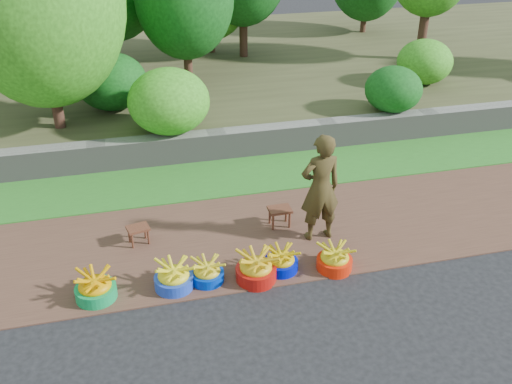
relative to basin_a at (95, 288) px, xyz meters
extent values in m
plane|color=black|center=(2.28, -0.34, -0.18)|extent=(120.00, 120.00, 0.00)
cube|color=#523428|center=(2.28, 0.91, -0.17)|extent=(80.00, 2.50, 0.02)
cube|color=#2B7723|center=(2.28, 2.91, -0.16)|extent=(80.00, 1.50, 0.04)
cube|color=slate|center=(2.28, 3.76, 0.10)|extent=(80.00, 0.35, 0.55)
cube|color=#434527|center=(2.28, 8.66, 0.07)|extent=(80.00, 10.00, 0.50)
cylinder|color=#3E241A|center=(-0.62, 4.85, 1.05)|extent=(0.21, 0.21, 1.46)
ellipsoid|color=#3B951F|center=(-0.62, 4.85, 2.69)|extent=(3.04, 3.04, 3.80)
cylinder|color=#3E241A|center=(3.20, 9.43, 0.85)|extent=(0.17, 0.17, 1.06)
cylinder|color=#3E241A|center=(2.20, 6.84, 0.98)|extent=(0.20, 0.20, 1.32)
cylinder|color=#3E241A|center=(8.17, 10.57, 0.86)|extent=(0.18, 0.18, 1.08)
cylinder|color=#3E241A|center=(8.46, 7.44, 1.21)|extent=(0.24, 0.24, 1.78)
cylinder|color=#3E241A|center=(3.96, 8.81, 1.10)|extent=(0.22, 0.22, 1.55)
cylinder|color=#3E241A|center=(0.56, 8.39, 1.19)|extent=(0.23, 0.23, 1.73)
ellipsoid|color=#3B951F|center=(7.55, 5.59, 0.83)|extent=(1.28, 1.28, 1.02)
ellipsoid|color=#115015|center=(0.44, 5.62, 0.91)|extent=(1.46, 1.46, 1.17)
ellipsoid|color=#3B951F|center=(1.46, 4.09, 0.94)|extent=(1.54, 1.54, 1.23)
ellipsoid|color=#115015|center=(6.04, 4.09, 0.79)|extent=(1.17, 1.17, 0.94)
cylinder|color=#0B9248|center=(0.00, 0.00, -0.08)|extent=(0.53, 0.53, 0.19)
ellipsoid|color=#D69100|center=(0.00, 0.00, 0.07)|extent=(0.47, 0.47, 0.30)
cylinder|color=blue|center=(1.01, -0.02, -0.08)|extent=(0.52, 0.52, 0.19)
ellipsoid|color=yellow|center=(1.01, -0.02, 0.06)|extent=(0.46, 0.46, 0.30)
cylinder|color=#002DBD|center=(1.46, 0.00, -0.10)|extent=(0.45, 0.45, 0.16)
ellipsoid|color=gold|center=(1.46, 0.00, 0.03)|extent=(0.40, 0.40, 0.26)
cylinder|color=#A4100B|center=(2.11, -0.12, -0.08)|extent=(0.56, 0.56, 0.20)
ellipsoid|color=gold|center=(2.11, -0.12, 0.08)|extent=(0.49, 0.49, 0.32)
cylinder|color=#000DBD|center=(2.49, 0.00, -0.09)|extent=(0.47, 0.47, 0.17)
ellipsoid|color=#C09B07|center=(2.49, 0.00, 0.04)|extent=(0.42, 0.42, 0.27)
cylinder|color=red|center=(3.22, -0.14, -0.09)|extent=(0.50, 0.50, 0.18)
ellipsoid|color=gold|center=(3.22, -0.14, 0.05)|extent=(0.44, 0.44, 0.28)
cube|color=#532B1B|center=(0.62, 1.13, 0.10)|extent=(0.36, 0.31, 0.04)
cylinder|color=#532B1B|center=(0.52, 1.02, -0.04)|extent=(0.03, 0.03, 0.24)
cylinder|color=#532B1B|center=(0.76, 1.08, -0.04)|extent=(0.03, 0.03, 0.24)
cylinder|color=#532B1B|center=(0.49, 1.19, -0.04)|extent=(0.03, 0.03, 0.24)
cylinder|color=#532B1B|center=(0.72, 1.24, -0.04)|extent=(0.03, 0.03, 0.24)
cube|color=#532B1B|center=(2.78, 1.10, 0.13)|extent=(0.35, 0.27, 0.04)
cylinder|color=#532B1B|center=(2.65, 1.01, -0.02)|extent=(0.04, 0.04, 0.27)
cylinder|color=#532B1B|center=(2.92, 1.01, -0.02)|extent=(0.04, 0.04, 0.27)
cylinder|color=#532B1B|center=(2.65, 1.19, -0.02)|extent=(0.04, 0.04, 0.27)
cylinder|color=#532B1B|center=(2.92, 1.19, -0.02)|extent=(0.04, 0.04, 0.27)
imported|color=black|center=(3.25, 0.66, 0.68)|extent=(0.64, 0.44, 1.68)
camera|label=1|loc=(0.63, -6.12, 4.66)|focal=40.00mm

